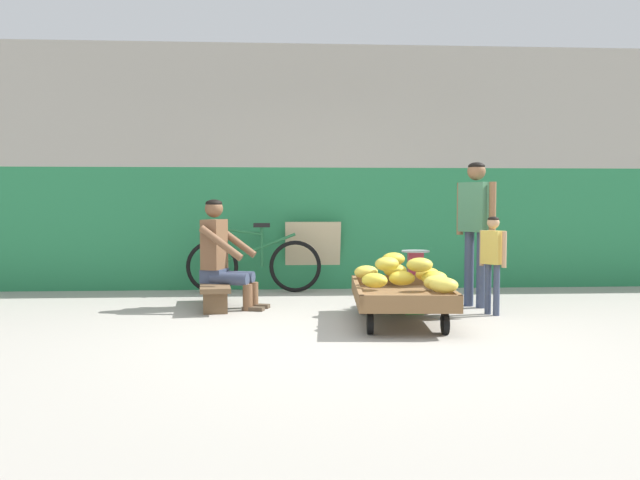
# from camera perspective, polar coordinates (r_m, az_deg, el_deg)

# --- Properties ---
(ground_plane) EXTENTS (80.00, 80.00, 0.00)m
(ground_plane) POSITION_cam_1_polar(r_m,az_deg,el_deg) (5.30, 1.83, -8.68)
(ground_plane) COLOR #A39E93
(back_wall) EXTENTS (16.00, 0.30, 3.10)m
(back_wall) POSITION_cam_1_polar(r_m,az_deg,el_deg) (8.29, -0.13, 6.41)
(back_wall) COLOR #287F4C
(back_wall) RESTS_ON ground
(banana_cart) EXTENTS (0.94, 1.49, 0.36)m
(banana_cart) POSITION_cam_1_polar(r_m,az_deg,el_deg) (5.93, 7.21, -5.07)
(banana_cart) COLOR brown
(banana_cart) RESTS_ON ground
(banana_pile) EXTENTS (0.87, 1.39, 0.26)m
(banana_pile) POSITION_cam_1_polar(r_m,az_deg,el_deg) (5.91, 7.72, -2.96)
(banana_pile) COLOR yellow
(banana_pile) RESTS_ON banana_cart
(low_bench) EXTENTS (0.43, 1.13, 0.27)m
(low_bench) POSITION_cam_1_polar(r_m,az_deg,el_deg) (6.83, -9.38, -4.32)
(low_bench) COLOR brown
(low_bench) RESTS_ON ground
(vendor_seated) EXTENTS (0.73, 0.59, 1.14)m
(vendor_seated) POSITION_cam_1_polar(r_m,az_deg,el_deg) (6.76, -8.72, -1.26)
(vendor_seated) COLOR brown
(vendor_seated) RESTS_ON ground
(plastic_crate) EXTENTS (0.36, 0.28, 0.30)m
(plastic_crate) POSITION_cam_1_polar(r_m,az_deg,el_deg) (6.98, 8.50, -4.56)
(plastic_crate) COLOR #234CA8
(plastic_crate) RESTS_ON ground
(weighing_scale) EXTENTS (0.30, 0.30, 0.29)m
(weighing_scale) POSITION_cam_1_polar(r_m,az_deg,el_deg) (6.94, 8.52, -2.08)
(weighing_scale) COLOR #28282D
(weighing_scale) RESTS_ON plastic_crate
(bicycle_near_left) EXTENTS (1.66, 0.48, 0.86)m
(bicycle_near_left) POSITION_cam_1_polar(r_m,az_deg,el_deg) (7.90, -5.96, -2.14)
(bicycle_near_left) COLOR black
(bicycle_near_left) RESTS_ON ground
(sign_board) EXTENTS (0.70, 0.28, 0.87)m
(sign_board) POSITION_cam_1_polar(r_m,az_deg,el_deg) (8.13, -0.65, -1.41)
(sign_board) COLOR #C6B289
(sign_board) RESTS_ON ground
(customer_adult) EXTENTS (0.35, 0.42, 1.53)m
(customer_adult) POSITION_cam_1_polar(r_m,az_deg,el_deg) (6.93, 13.73, 1.98)
(customer_adult) COLOR #38425B
(customer_adult) RESTS_ON ground
(customer_child) EXTENTS (0.22, 0.26, 0.97)m
(customer_child) POSITION_cam_1_polar(r_m,az_deg,el_deg) (6.49, 15.16, -1.23)
(customer_child) COLOR #38425B
(customer_child) RESTS_ON ground
(shopping_bag) EXTENTS (0.18, 0.12, 0.24)m
(shopping_bag) POSITION_cam_1_polar(r_m,az_deg,el_deg) (6.46, 8.39, -5.46)
(shopping_bag) COLOR green
(shopping_bag) RESTS_ON ground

